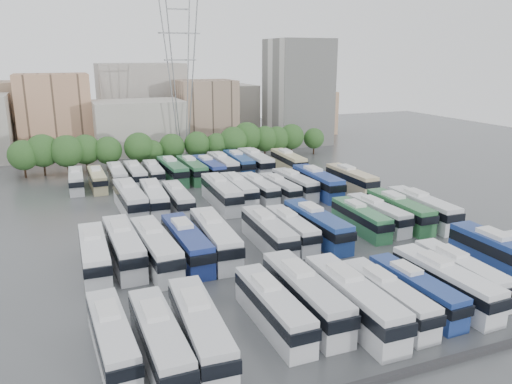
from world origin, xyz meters
name	(u,v)px	position (x,y,z in m)	size (l,w,h in m)	color
ground	(260,228)	(0.00, 0.00, 0.00)	(220.00, 220.00, 0.00)	#424447
parapet	(431,366)	(0.00, -33.00, 0.25)	(56.00, 0.50, 0.50)	#2D2D30
tree_line	(177,145)	(-1.26, 42.15, 4.38)	(65.96, 7.82, 8.16)	black
city_buildings	(125,113)	(-7.46, 71.86, 7.87)	(102.00, 35.00, 20.00)	#9E998E
apartment_tower	(298,92)	(34.00, 58.00, 13.00)	(14.00, 14.00, 26.00)	silver
electricity_pylon	(181,72)	(2.00, 50.00, 18.66)	(9.00, 6.91, 33.83)	slate
bus_r0_s0	(112,337)	(-21.40, -22.99, 1.74)	(2.97, 11.38, 3.54)	silver
bus_r0_s1	(160,340)	(-18.17, -24.79, 1.84)	(2.86, 12.01, 3.75)	silver
bus_r0_s2	(200,329)	(-15.02, -24.56, 1.94)	(3.28, 12.68, 3.94)	silver
bus_r0_s4	(273,307)	(-8.39, -23.32, 1.81)	(2.67, 11.75, 3.68)	silver
bus_r0_s5	(305,294)	(-5.00, -22.58, 2.00)	(2.94, 12.99, 4.07)	silver
bus_r0_s6	(353,299)	(-1.64, -24.97, 2.02)	(3.03, 13.13, 4.11)	silver
bus_r0_s7	(388,297)	(1.76, -25.21, 1.74)	(2.54, 11.33, 3.55)	silver
bus_r0_s8	(415,289)	(4.96, -24.91, 1.70)	(2.77, 11.13, 3.47)	navy
bus_r0_s9	(445,282)	(8.30, -24.93, 1.87)	(3.08, 12.23, 3.81)	white
bus_r0_s10	(461,272)	(11.41, -23.66, 1.77)	(2.80, 11.52, 3.60)	silver
bus_r0_s12	(505,256)	(18.08, -22.81, 2.08)	(2.99, 13.49, 4.23)	navy
bus_r1_s0	(94,254)	(-21.36, -5.86, 1.89)	(2.83, 12.33, 3.86)	white
bus_r1_s1	(124,246)	(-18.21, -5.06, 2.01)	(3.23, 13.13, 4.09)	silver
bus_r1_s2	(155,248)	(-15.09, -6.93, 2.04)	(3.56, 13.34, 4.15)	silver
bus_r1_s3	(186,243)	(-11.59, -6.66, 1.98)	(3.11, 12.92, 4.04)	navy
bus_r1_s4	(215,237)	(-8.19, -6.35, 2.06)	(3.50, 13.51, 4.20)	silver
bus_r1_s6	(268,232)	(-1.68, -6.65, 1.91)	(3.07, 12.48, 3.89)	silver
bus_r1_s7	(291,228)	(1.66, -5.99, 1.74)	(2.67, 11.34, 3.54)	silver
bus_r1_s8	(317,224)	(4.85, -6.54, 1.99)	(3.12, 12.99, 4.06)	navy
bus_r1_s10	(360,218)	(11.65, -5.80, 1.75)	(2.79, 11.41, 3.56)	#317345
bus_r1_s11	(378,214)	(14.83, -5.07, 1.76)	(2.82, 11.50, 3.59)	silver
bus_r1_s12	(399,210)	(18.14, -5.26, 1.91)	(2.99, 12.43, 3.88)	#2D6A3B
bus_r1_s13	(422,208)	(21.56, -5.77, 1.97)	(3.16, 12.88, 4.02)	silver
bus_r2_s2	(130,199)	(-14.95, 13.17, 2.07)	(3.38, 13.52, 4.21)	silver
bus_r2_s3	(154,198)	(-11.53, 12.95, 1.92)	(3.22, 12.55, 3.91)	silver
bus_r2_s4	(178,199)	(-8.33, 11.47, 1.82)	(2.82, 11.85, 3.70)	silver
bus_r2_s6	(221,193)	(-1.64, 11.63, 2.05)	(3.24, 13.38, 4.18)	silver
bus_r2_s7	(239,189)	(1.70, 13.12, 1.86)	(2.95, 12.13, 3.78)	silver
bus_r2_s8	(258,188)	(4.96, 12.89, 1.76)	(2.80, 11.51, 3.59)	silver
bus_r2_s9	(279,188)	(8.13, 11.95, 1.71)	(2.87, 11.17, 3.48)	silver
bus_r2_s10	(295,184)	(11.47, 13.18, 1.82)	(3.13, 11.93, 3.71)	silver
bus_r2_s11	(317,182)	(14.97, 11.92, 2.07)	(3.21, 13.51, 4.22)	navy
bus_r2_s13	(351,179)	(21.49, 12.12, 1.92)	(2.83, 12.52, 3.92)	#C5B287
bus_r3_s0	(76,180)	(-21.59, 29.78, 1.66)	(2.69, 10.86, 3.39)	silver
bus_r3_s1	(97,179)	(-18.21, 29.17, 1.66)	(2.58, 10.84, 3.39)	#C8BD89
bus_r3_s2	(117,175)	(-14.74, 30.28, 1.74)	(2.48, 11.30, 3.55)	silver
bus_r3_s3	(135,174)	(-11.70, 29.67, 1.80)	(2.65, 11.71, 3.67)	silver
bus_r3_s4	(154,173)	(-8.39, 30.25, 1.70)	(2.73, 11.10, 3.46)	silver
bus_r3_s5	(172,170)	(-5.11, 29.57, 1.98)	(3.29, 12.94, 4.03)	#2D6942
bus_r3_s6	(192,169)	(-1.61, 29.29, 1.94)	(3.01, 12.64, 3.95)	#2D693F
bus_r3_s7	(208,168)	(1.48, 29.02, 1.91)	(3.34, 12.51, 3.89)	navy
bus_r3_s8	(223,165)	(4.83, 30.77, 1.93)	(2.84, 12.54, 3.93)	silver
bus_r3_s9	(239,163)	(8.22, 31.26, 1.95)	(3.31, 12.79, 3.98)	navy
bus_r3_s10	(255,162)	(11.44, 30.59, 2.08)	(3.27, 13.57, 4.24)	silver
bus_r3_s12	(288,161)	(17.94, 29.30, 1.93)	(3.23, 12.62, 3.93)	beige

